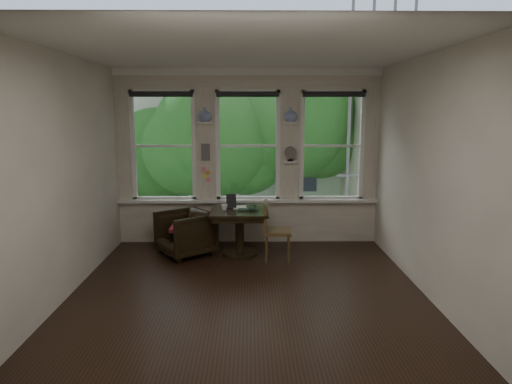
{
  "coord_description": "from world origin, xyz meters",
  "views": [
    {
      "loc": [
        0.04,
        -5.64,
        2.3
      ],
      "look_at": [
        0.12,
        0.9,
        1.13
      ],
      "focal_mm": 32.0,
      "sensor_mm": 36.0,
      "label": 1
    }
  ],
  "objects_px": {
    "table": "(240,233)",
    "armchair_left": "(185,233)",
    "mug": "(224,207)",
    "laptop": "(248,210)",
    "side_chair_right": "(278,231)"
  },
  "relations": [
    {
      "from": "armchair_left",
      "to": "table",
      "type": "bearing_deg",
      "value": 52.03
    },
    {
      "from": "table",
      "to": "laptop",
      "type": "distance_m",
      "value": 0.42
    },
    {
      "from": "table",
      "to": "side_chair_right",
      "type": "height_order",
      "value": "side_chair_right"
    },
    {
      "from": "table",
      "to": "armchair_left",
      "type": "bearing_deg",
      "value": 178.04
    },
    {
      "from": "table",
      "to": "laptop",
      "type": "bearing_deg",
      "value": -39.97
    },
    {
      "from": "table",
      "to": "mug",
      "type": "relative_size",
      "value": 9.07
    },
    {
      "from": "table",
      "to": "side_chair_right",
      "type": "distance_m",
      "value": 0.64
    },
    {
      "from": "side_chair_right",
      "to": "mug",
      "type": "bearing_deg",
      "value": 80.62
    },
    {
      "from": "mug",
      "to": "armchair_left",
      "type": "bearing_deg",
      "value": 174.54
    },
    {
      "from": "laptop",
      "to": "mug",
      "type": "bearing_deg",
      "value": 171.14
    },
    {
      "from": "mug",
      "to": "laptop",
      "type": "bearing_deg",
      "value": -12.29
    },
    {
      "from": "side_chair_right",
      "to": "armchair_left",
      "type": "bearing_deg",
      "value": 83.74
    },
    {
      "from": "armchair_left",
      "to": "mug",
      "type": "distance_m",
      "value": 0.77
    },
    {
      "from": "laptop",
      "to": "table",
      "type": "bearing_deg",
      "value": 143.46
    },
    {
      "from": "armchair_left",
      "to": "side_chair_right",
      "type": "bearing_deg",
      "value": 44.35
    }
  ]
}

